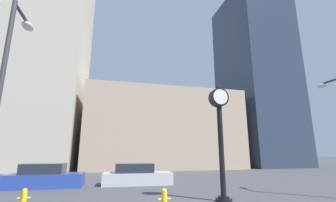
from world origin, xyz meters
TOP-DOWN VIEW (x-y plane):
  - building_tall_tower at (-12.05, 24.00)m, footprint 10.70×12.00m
  - building_storefront_row at (4.60, 24.00)m, footprint 20.72×12.00m
  - building_glass_modern at (21.11, 24.00)m, footprint 9.14×12.00m
  - street_clock at (2.55, 1.51)m, footprint 0.91×0.74m
  - car_blue at (-6.32, 7.84)m, footprint 4.43×1.88m
  - car_silver at (-0.63, 7.85)m, footprint 4.72×2.01m
  - fire_hydrant_near at (-5.82, 2.72)m, footprint 0.49×0.21m
  - fire_hydrant_far at (-0.29, 1.04)m, footprint 0.51×0.22m
  - street_lamp_left at (-5.67, -0.71)m, footprint 0.36×1.57m

SIDE VIEW (x-z plane):
  - fire_hydrant_near at x=-5.82m, z-range 0.01..0.69m
  - fire_hydrant_far at x=-0.29m, z-range 0.01..0.72m
  - car_silver at x=-0.63m, z-range -0.11..1.28m
  - car_blue at x=-6.32m, z-range -0.12..1.34m
  - street_clock at x=2.55m, z-range 0.61..5.94m
  - street_lamp_left at x=-5.67m, z-range 1.08..7.92m
  - building_storefront_row at x=4.60m, z-range 0.00..10.43m
  - building_glass_modern at x=21.11m, z-range 0.00..29.56m
  - building_tall_tower at x=-12.05m, z-range 0.00..34.11m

